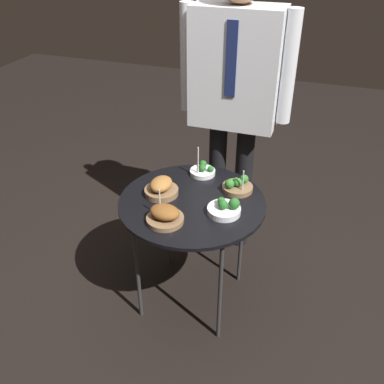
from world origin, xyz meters
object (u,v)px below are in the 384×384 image
object	(u,v)px
serving_cart	(192,208)
waiter_figure	(235,83)
bowl_roast_front_center	(165,215)
bowl_broccoli_far_rim	(237,186)
bowl_roast_mid_right	(161,188)
bowl_broccoli_mid_left	(225,208)
bowl_broccoli_near_rim	(203,170)

from	to	relation	value
serving_cart	waiter_figure	world-z (taller)	waiter_figure
bowl_roast_front_center	bowl_broccoli_far_rim	distance (m)	0.43
serving_cart	waiter_figure	xyz separation A→B (m)	(0.05, 0.56, 0.45)
serving_cart	bowl_roast_mid_right	distance (m)	0.18
serving_cart	waiter_figure	size ratio (longest dim) A/B	0.43
bowl_roast_mid_right	waiter_figure	world-z (taller)	waiter_figure
bowl_roast_front_center	bowl_roast_mid_right	bearing A→B (deg)	116.60
bowl_roast_mid_right	bowl_broccoli_far_rim	world-z (taller)	bowl_broccoli_far_rim
serving_cart	bowl_roast_front_center	world-z (taller)	bowl_roast_front_center
serving_cart	bowl_roast_front_center	xyz separation A→B (m)	(-0.06, -0.20, 0.08)
bowl_broccoli_far_rim	bowl_roast_mid_right	bearing A→B (deg)	-155.35
waiter_figure	bowl_roast_front_center	bearing A→B (deg)	-98.23
bowl_broccoli_mid_left	bowl_broccoli_near_rim	distance (m)	0.37
bowl_roast_front_center	bowl_broccoli_far_rim	world-z (taller)	bowl_roast_front_center
bowl_broccoli_far_rim	serving_cart	bearing A→B (deg)	-137.92
bowl_broccoli_mid_left	bowl_broccoli_far_rim	bearing A→B (deg)	88.74
bowl_broccoli_mid_left	bowl_roast_front_center	world-z (taller)	bowl_roast_front_center
bowl_roast_mid_right	bowl_broccoli_mid_left	distance (m)	0.34
bowl_broccoli_mid_left	bowl_broccoli_near_rim	world-z (taller)	bowl_broccoli_near_rim
bowl_roast_mid_right	bowl_broccoli_near_rim	bearing A→B (deg)	62.42
bowl_roast_mid_right	bowl_broccoli_far_rim	size ratio (longest dim) A/B	1.09
bowl_roast_front_center	waiter_figure	size ratio (longest dim) A/B	0.10
bowl_roast_mid_right	bowl_broccoli_near_rim	xyz separation A→B (m)	(0.13, 0.25, -0.02)
bowl_broccoli_mid_left	bowl_broccoli_far_rim	xyz separation A→B (m)	(0.00, 0.21, 0.00)
serving_cart	bowl_roast_front_center	distance (m)	0.22
bowl_broccoli_near_rim	waiter_figure	world-z (taller)	waiter_figure
bowl_broccoli_near_rim	waiter_figure	bearing A→B (deg)	75.24
bowl_roast_front_center	serving_cart	bearing A→B (deg)	73.21
bowl_roast_mid_right	serving_cart	bearing A→B (deg)	-2.34
bowl_broccoli_far_rim	bowl_broccoli_near_rim	bearing A→B (deg)	155.34
bowl_broccoli_mid_left	bowl_roast_mid_right	bearing A→B (deg)	171.10
waiter_figure	bowl_broccoli_far_rim	bearing A→B (deg)	-71.53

